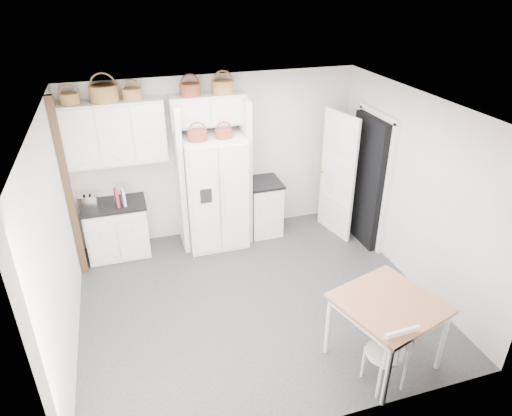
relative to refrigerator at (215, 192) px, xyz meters
name	(u,v)px	position (x,y,z in m)	size (l,w,h in m)	color
floor	(254,299)	(0.15, -1.61, -0.89)	(4.50, 4.50, 0.00)	#272728
ceiling	(254,109)	(0.15, -1.61, 1.71)	(4.50, 4.50, 0.00)	white
wall_back	(218,157)	(0.15, 0.39, 0.41)	(4.50, 4.50, 0.00)	#BBB7AD
wall_left	(57,243)	(-2.10, -1.61, 0.41)	(4.00, 4.00, 0.00)	#BBB7AD
wall_right	(414,191)	(2.40, -1.61, 0.41)	(4.00, 4.00, 0.00)	#BBB7AD
refrigerator	(215,192)	(0.00, 0.00, 0.00)	(0.92, 0.74, 1.78)	white
base_cab_left	(117,230)	(-1.52, 0.09, -0.47)	(0.90, 0.57, 0.83)	beige
base_cab_right	(263,208)	(0.83, 0.09, -0.45)	(0.50, 0.60, 0.88)	beige
dining_table	(384,332)	(1.20, -3.06, -0.48)	(0.99, 0.99, 0.82)	brown
windsor_chair	(386,352)	(1.04, -3.36, -0.45)	(0.43, 0.39, 0.89)	beige
counter_left	(113,205)	(-1.52, 0.09, -0.04)	(0.93, 0.60, 0.04)	black
counter_right	(264,182)	(0.83, 0.09, 0.01)	(0.54, 0.64, 0.04)	black
toaster	(88,202)	(-1.86, 0.07, 0.07)	(0.27, 0.16, 0.19)	silver
cookbook_red	(117,198)	(-1.46, 0.01, 0.11)	(0.04, 0.17, 0.26)	#A3222F
cookbook_cream	(123,197)	(-1.36, 0.01, 0.10)	(0.04, 0.17, 0.25)	beige
basket_upper_a	(70,99)	(-1.86, 0.22, 1.53)	(0.26, 0.26, 0.15)	brown
basket_upper_b	(104,94)	(-1.41, 0.22, 1.57)	(0.38, 0.38, 0.22)	brown
basket_upper_c	(132,94)	(-1.04, 0.22, 1.54)	(0.27, 0.27, 0.16)	brown
basket_bridge_a	(190,90)	(-0.24, 0.22, 1.54)	(0.30, 0.30, 0.17)	brown
basket_bridge_b	(223,87)	(0.24, 0.22, 1.55)	(0.32, 0.32, 0.18)	brown
basket_fridge_a	(198,136)	(-0.23, -0.10, 0.96)	(0.28, 0.28, 0.15)	brown
basket_fridge_b	(224,134)	(0.15, -0.10, 0.96)	(0.25, 0.25, 0.13)	brown
upper_cabinet	(115,133)	(-1.35, 0.22, 1.01)	(1.40, 0.34, 0.90)	beige
bridge_cabinet	(208,110)	(0.00, 0.22, 1.24)	(1.12, 0.34, 0.45)	beige
fridge_panel_left	(180,178)	(-0.51, 0.09, 0.26)	(0.08, 0.60, 2.30)	beige
fridge_panel_right	(245,170)	(0.51, 0.09, 0.26)	(0.08, 0.60, 2.30)	beige
trim_post	(68,192)	(-2.05, -0.26, 0.41)	(0.09, 0.09, 2.60)	#432E1C
doorway_void	(368,181)	(2.31, -0.61, 0.14)	(0.18, 0.85, 2.05)	black
door_slab	(337,176)	(1.95, -0.28, 0.14)	(0.80, 0.04, 2.05)	white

